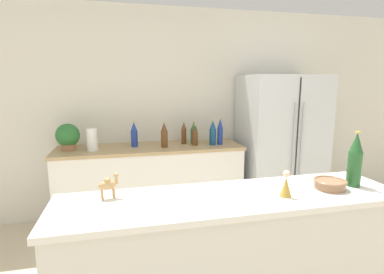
# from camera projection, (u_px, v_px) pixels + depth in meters

# --- Properties ---
(wall_back) EXTENTS (8.00, 0.06, 2.55)m
(wall_back) POSITION_uv_depth(u_px,v_px,m) (172.00, 113.00, 3.79)
(wall_back) COLOR silver
(wall_back) RESTS_ON ground_plane
(back_counter) EXTENTS (2.12, 0.63, 0.93)m
(back_counter) POSITION_uv_depth(u_px,v_px,m) (151.00, 184.00, 3.55)
(back_counter) COLOR white
(back_counter) RESTS_ON ground_plane
(refrigerator) EXTENTS (0.96, 0.75, 1.74)m
(refrigerator) POSITION_uv_depth(u_px,v_px,m) (280.00, 146.00, 3.76)
(refrigerator) COLOR silver
(refrigerator) RESTS_ON ground_plane
(potted_plant) EXTENTS (0.25, 0.25, 0.29)m
(potted_plant) POSITION_uv_depth(u_px,v_px,m) (68.00, 136.00, 3.24)
(potted_plant) COLOR #9E6B47
(potted_plant) RESTS_ON back_counter
(paper_towel_roll) EXTENTS (0.11, 0.11, 0.24)m
(paper_towel_roll) POSITION_uv_depth(u_px,v_px,m) (92.00, 140.00, 3.23)
(paper_towel_roll) COLOR white
(paper_towel_roll) RESTS_ON back_counter
(back_bottle_0) EXTENTS (0.06, 0.06, 0.28)m
(back_bottle_0) POSITION_uv_depth(u_px,v_px,m) (184.00, 133.00, 3.60)
(back_bottle_0) COLOR brown
(back_bottle_0) RESTS_ON back_counter
(back_bottle_1) EXTENTS (0.08, 0.08, 0.30)m
(back_bottle_1) POSITION_uv_depth(u_px,v_px,m) (134.00, 134.00, 3.43)
(back_bottle_1) COLOR navy
(back_bottle_1) RESTS_ON back_counter
(back_bottle_2) EXTENTS (0.08, 0.08, 0.30)m
(back_bottle_2) POSITION_uv_depth(u_px,v_px,m) (213.00, 133.00, 3.52)
(back_bottle_2) COLOR navy
(back_bottle_2) RESTS_ON back_counter
(back_bottle_3) EXTENTS (0.08, 0.08, 0.29)m
(back_bottle_3) POSITION_uv_depth(u_px,v_px,m) (164.00, 135.00, 3.40)
(back_bottle_3) COLOR brown
(back_bottle_3) RESTS_ON back_counter
(back_bottle_4) EXTENTS (0.07, 0.07, 0.25)m
(back_bottle_4) POSITION_uv_depth(u_px,v_px,m) (195.00, 135.00, 3.51)
(back_bottle_4) COLOR brown
(back_bottle_4) RESTS_ON back_counter
(back_bottle_5) EXTENTS (0.06, 0.06, 0.32)m
(back_bottle_5) POSITION_uv_depth(u_px,v_px,m) (220.00, 132.00, 3.56)
(back_bottle_5) COLOR navy
(back_bottle_5) RESTS_ON back_counter
(back_bottle_6) EXTENTS (0.08, 0.08, 0.28)m
(back_bottle_6) POSITION_uv_depth(u_px,v_px,m) (194.00, 133.00, 3.62)
(back_bottle_6) COLOR #2D6033
(back_bottle_6) RESTS_ON back_counter
(wine_bottle) EXTENTS (0.08, 0.08, 0.35)m
(wine_bottle) POSITION_uv_depth(u_px,v_px,m) (355.00, 160.00, 1.86)
(wine_bottle) COLOR #235628
(wine_bottle) RESTS_ON bar_counter
(fruit_bowl) EXTENTS (0.19, 0.19, 0.06)m
(fruit_bowl) POSITION_uv_depth(u_px,v_px,m) (330.00, 184.00, 1.83)
(fruit_bowl) COLOR #8C6647
(fruit_bowl) RESTS_ON bar_counter
(camel_figurine) EXTENTS (0.12, 0.07, 0.14)m
(camel_figurine) POSITION_uv_depth(u_px,v_px,m) (108.00, 184.00, 1.67)
(camel_figurine) COLOR tan
(camel_figurine) RESTS_ON bar_counter
(wise_man_figurine_blue) EXTENTS (0.07, 0.07, 0.15)m
(wise_man_figurine_blue) POSITION_uv_depth(u_px,v_px,m) (286.00, 185.00, 1.70)
(wise_man_figurine_blue) COLOR #B28933
(wise_man_figurine_blue) RESTS_ON bar_counter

